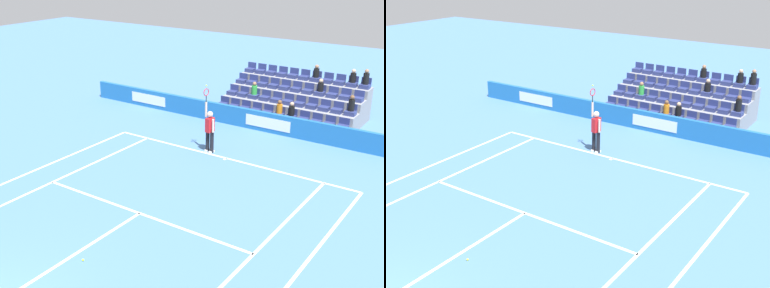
# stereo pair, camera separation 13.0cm
# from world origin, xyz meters

# --- Properties ---
(line_baseline) EXTENTS (10.97, 0.10, 0.01)m
(line_baseline) POSITION_xyz_m (0.00, -11.89, 0.00)
(line_baseline) COLOR white
(line_baseline) RESTS_ON ground
(line_service) EXTENTS (8.23, 0.10, 0.01)m
(line_service) POSITION_xyz_m (0.00, -6.40, 0.00)
(line_service) COLOR white
(line_service) RESTS_ON ground
(line_centre_service) EXTENTS (0.10, 6.40, 0.01)m
(line_centre_service) POSITION_xyz_m (0.00, -3.20, 0.00)
(line_centre_service) COLOR white
(line_centre_service) RESTS_ON ground
(line_singles_sideline_left) EXTENTS (0.10, 11.89, 0.01)m
(line_singles_sideline_left) POSITION_xyz_m (4.12, -5.95, 0.00)
(line_singles_sideline_left) COLOR white
(line_singles_sideline_left) RESTS_ON ground
(line_singles_sideline_right) EXTENTS (0.10, 11.89, 0.01)m
(line_singles_sideline_right) POSITION_xyz_m (-4.12, -5.95, 0.00)
(line_singles_sideline_right) COLOR white
(line_singles_sideline_right) RESTS_ON ground
(line_doubles_sideline_left) EXTENTS (0.10, 11.89, 0.01)m
(line_doubles_sideline_left) POSITION_xyz_m (5.49, -5.95, 0.00)
(line_doubles_sideline_left) COLOR white
(line_doubles_sideline_left) RESTS_ON ground
(line_doubles_sideline_right) EXTENTS (0.10, 11.89, 0.01)m
(line_doubles_sideline_right) POSITION_xyz_m (-5.49, -5.95, 0.00)
(line_doubles_sideline_right) COLOR white
(line_doubles_sideline_right) RESTS_ON ground
(line_centre_mark) EXTENTS (0.10, 0.20, 0.01)m
(line_centre_mark) POSITION_xyz_m (0.00, -11.79, 0.00)
(line_centre_mark) COLOR white
(line_centre_mark) RESTS_ON ground
(sponsor_barrier) EXTENTS (21.09, 0.22, 0.93)m
(sponsor_barrier) POSITION_xyz_m (0.00, -15.70, 0.46)
(sponsor_barrier) COLOR #1E66AD
(sponsor_barrier) RESTS_ON ground
(tennis_player) EXTENTS (0.51, 0.39, 2.85)m
(tennis_player) POSITION_xyz_m (0.95, -12.10, 0.99)
(tennis_player) COLOR black
(tennis_player) RESTS_ON ground
(stadium_stand) EXTENTS (6.82, 3.80, 2.62)m
(stadium_stand) POSITION_xyz_m (-0.02, -18.64, 0.68)
(stadium_stand) COLOR gray
(stadium_stand) RESTS_ON ground
(loose_tennis_ball) EXTENTS (0.07, 0.07, 0.07)m
(loose_tennis_ball) POSITION_xyz_m (-0.42, -3.50, 0.03)
(loose_tennis_ball) COLOR #D1E533
(loose_tennis_ball) RESTS_ON ground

